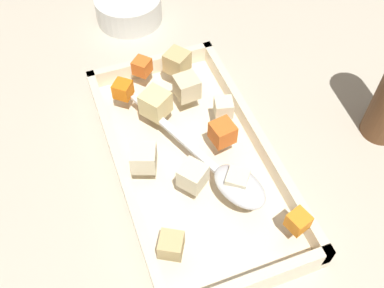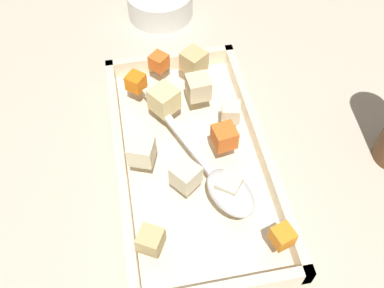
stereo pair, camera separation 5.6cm
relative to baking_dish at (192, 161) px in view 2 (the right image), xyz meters
name	(u,v)px [view 2 (the right image)]	position (x,y,z in m)	size (l,w,h in m)	color
ground_plane	(191,161)	(-0.01, 0.00, -0.01)	(4.00, 4.00, 0.00)	#BCB29E
baking_dish	(192,161)	(0.00, 0.00, 0.00)	(0.38, 0.20, 0.04)	beige
carrot_chunk_far_left	(224,137)	(0.00, 0.04, 0.04)	(0.03, 0.03, 0.03)	orange
carrot_chunk_near_right	(136,82)	(-0.12, -0.06, 0.04)	(0.02, 0.02, 0.02)	orange
carrot_chunk_near_left	(159,62)	(-0.16, -0.02, 0.04)	(0.02, 0.02, 0.02)	orange
carrot_chunk_front_center	(283,236)	(0.15, 0.07, 0.04)	(0.02, 0.02, 0.02)	orange
potato_chunk_back_center	(231,112)	(-0.04, 0.06, 0.04)	(0.02, 0.02, 0.02)	beige
potato_chunk_mid_right	(198,87)	(-0.09, 0.03, 0.05)	(0.03, 0.03, 0.03)	beige
potato_chunk_far_right	(150,240)	(0.12, -0.07, 0.04)	(0.03, 0.03, 0.03)	tan
potato_chunk_heap_top	(141,151)	(0.00, -0.07, 0.04)	(0.03, 0.03, 0.03)	beige
potato_chunk_corner_se	(194,61)	(-0.15, 0.03, 0.05)	(0.03, 0.03, 0.03)	tan
potato_chunk_heap_side	(164,99)	(-0.08, -0.02, 0.05)	(0.03, 0.03, 0.03)	#E0CC89
potato_chunk_rim_edge	(186,176)	(0.05, -0.02, 0.04)	(0.03, 0.03, 0.03)	beige
potato_chunk_corner_nw	(229,187)	(0.07, 0.03, 0.04)	(0.03, 0.03, 0.03)	beige
serving_spoon	(224,185)	(0.07, 0.03, 0.04)	(0.24, 0.12, 0.02)	silver
small_prep_bowl	(160,3)	(-0.34, 0.01, 0.01)	(0.12, 0.12, 0.05)	silver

